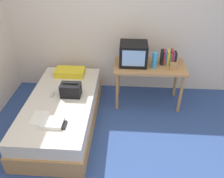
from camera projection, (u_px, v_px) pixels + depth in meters
ground_plane at (110, 167)px, 3.02m from camera, size 8.00×8.00×0.00m
wall_back at (118, 20)px, 3.97m from camera, size 5.20×0.10×2.60m
bed at (62, 111)px, 3.61m from camera, size 1.00×2.00×0.47m
desk at (149, 70)px, 3.86m from camera, size 1.16×0.60×0.74m
tv at (133, 54)px, 3.74m from camera, size 0.44×0.39×0.36m
water_bottle at (155, 60)px, 3.66m from camera, size 0.08×0.08×0.26m
book_row at (169, 57)px, 3.78m from camera, size 0.27×0.16×0.25m
picture_frame at (174, 66)px, 3.63m from camera, size 0.11×0.02×0.13m
pillow at (70, 72)px, 4.05m from camera, size 0.50×0.29×0.11m
handbag at (71, 90)px, 3.50m from camera, size 0.30×0.20×0.22m
magazine at (39, 118)px, 3.11m from camera, size 0.21×0.29×0.01m
remote_dark at (64, 125)px, 2.98m from camera, size 0.04×0.16×0.02m
remote_silver at (52, 94)px, 3.56m from camera, size 0.04×0.14×0.02m
folded_towel at (52, 123)px, 2.99m from camera, size 0.28×0.22×0.05m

